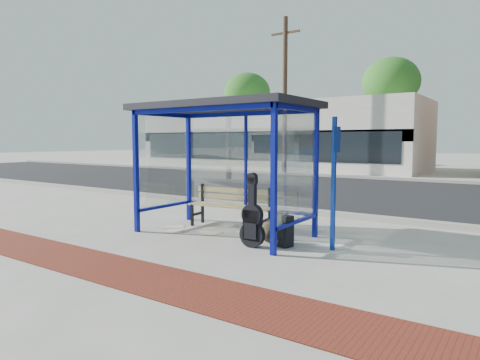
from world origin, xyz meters
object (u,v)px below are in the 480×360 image
Objects in this scene: bench at (232,204)px; suitcase at (282,231)px; guitar_bag at (252,222)px; backpack at (270,232)px.

bench reaches higher than suitcase.
guitar_bag is at bearing -127.87° from suitcase.
backpack is at bearing 171.72° from suitcase.
suitcase is (0.37, 0.33, -0.16)m from guitar_bag.
guitar_bag reaches higher than suitcase.
suitcase is 0.32m from backpack.
bench is 4.61× the size of backpack.
bench is 3.18× the size of suitcase.
bench is at bearing 141.80° from backpack.
guitar_bag is 0.50m from backpack.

